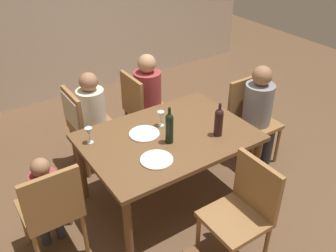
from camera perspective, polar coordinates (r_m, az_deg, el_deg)
ground_plane at (r=3.80m, az=0.00°, el=-10.64°), size 10.00×10.00×0.00m
rear_room_partition at (r=5.43m, az=-17.09°, el=17.63°), size 6.40×0.12×2.70m
dining_table at (r=3.40m, az=0.00°, el=-2.62°), size 1.50×1.06×0.73m
chair_far_right at (r=4.23m, az=-4.05°, el=3.05°), size 0.44×0.44×0.92m
chair_right_end at (r=4.15m, az=12.41°, el=1.70°), size 0.44×0.44×0.92m
chair_far_left at (r=3.95m, az=-13.04°, el=0.97°), size 0.46×0.44×0.92m
chair_left_end at (r=3.06m, az=-17.32°, el=-11.72°), size 0.44×0.44×0.92m
chair_near at (r=2.98m, az=11.48°, el=-12.10°), size 0.44×0.44×0.92m
person_woman_host at (r=4.23m, az=-2.79°, el=4.88°), size 0.35×0.30×1.13m
person_man_bearded at (r=4.03m, az=13.72°, el=2.48°), size 0.30×0.35×1.13m
person_man_guest at (r=3.97m, az=-11.14°, el=2.06°), size 0.33×0.28×1.08m
person_child_small at (r=3.12m, az=-18.06°, el=-10.14°), size 0.22×0.25×0.94m
wine_bottle_tall_green at (r=3.32m, az=7.73°, el=0.72°), size 0.08×0.08×0.32m
wine_bottle_dark_red at (r=3.18m, az=0.21°, el=-0.18°), size 0.07×0.07×0.34m
wine_glass_near_left at (r=3.44m, az=-1.09°, el=1.58°), size 0.07×0.07×0.15m
wine_glass_centre at (r=3.27m, az=-11.96°, el=-0.93°), size 0.07×0.07×0.15m
dinner_plate_host at (r=3.05m, az=-1.74°, el=-5.15°), size 0.27×0.27×0.01m
dinner_plate_guest_left at (r=3.37m, az=-3.62°, el=-1.18°), size 0.28×0.28×0.01m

